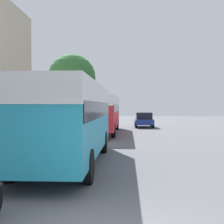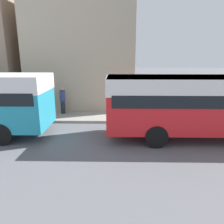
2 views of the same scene
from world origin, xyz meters
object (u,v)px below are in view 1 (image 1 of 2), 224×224
object	(u,v)px
bus_lead	(68,113)
bus_following	(101,109)
car_crossing	(144,120)
pedestrian_near_curb	(14,128)

from	to	relation	value
bus_lead	bus_following	xyz separation A→B (m)	(0.12, 13.31, -0.04)
bus_lead	car_crossing	world-z (taller)	bus_lead
bus_lead	bus_following	bearing A→B (deg)	89.47
car_crossing	bus_following	bearing A→B (deg)	61.47
bus_following	car_crossing	xyz separation A→B (m)	(3.79, 6.97, -1.15)
bus_following	car_crossing	world-z (taller)	bus_following
bus_following	car_crossing	distance (m)	8.01
bus_following	pedestrian_near_curb	xyz separation A→B (m)	(-3.91, -8.79, -0.89)
car_crossing	pedestrian_near_curb	size ratio (longest dim) A/B	2.43
bus_lead	car_crossing	distance (m)	20.68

